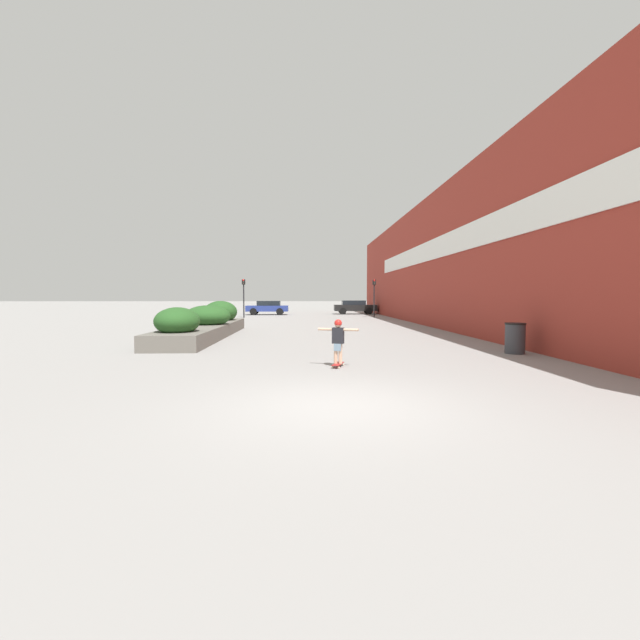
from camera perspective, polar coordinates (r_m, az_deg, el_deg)
The scene contains 11 objects.
ground_plane at distance 7.56m, azimuth 2.37°, elevation -11.30°, with size 300.00×300.00×0.00m, color gray.
building_wall_right at distance 29.65m, azimuth 13.70°, elevation 7.33°, with size 0.67×48.73×8.12m.
planter_box at distance 20.51m, azimuth -14.99°, elevation -0.45°, with size 2.15×11.14×1.63m.
skateboard at distance 11.49m, azimuth 2.42°, elevation -5.93°, with size 0.40×0.72×0.09m.
skateboarder at distance 11.39m, azimuth 2.43°, elevation -2.26°, with size 1.07×0.42×1.18m.
trash_bin at distance 15.46m, azimuth 24.56°, elevation -2.22°, with size 0.66×0.66×1.01m.
car_leftmost at distance 44.41m, azimuth 20.81°, elevation 1.59°, with size 4.02×1.88×1.51m.
car_center_left at distance 43.44m, azimuth -6.99°, elevation 1.70°, with size 4.20×1.86×1.40m.
car_center_right at distance 44.92m, azimuth 4.66°, elevation 1.78°, with size 4.38×1.84×1.43m.
traffic_light_left at distance 37.70m, azimuth -10.15°, elevation 3.76°, with size 0.28×0.30×3.34m.
traffic_light_right at distance 38.26m, azimuth 7.23°, elevation 3.78°, with size 0.28×0.30×3.34m.
Camera 1 is at (-0.56, -7.30, 1.90)m, focal length 24.00 mm.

